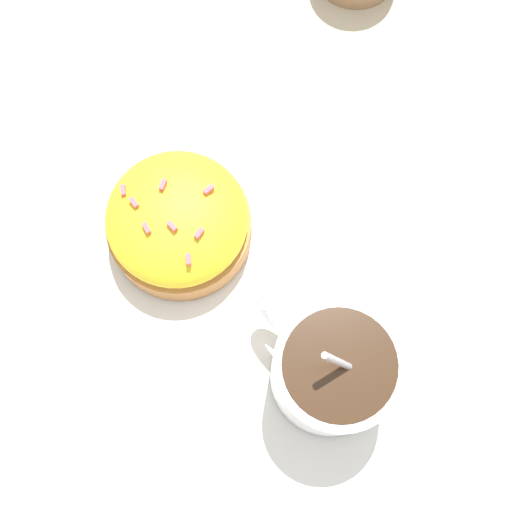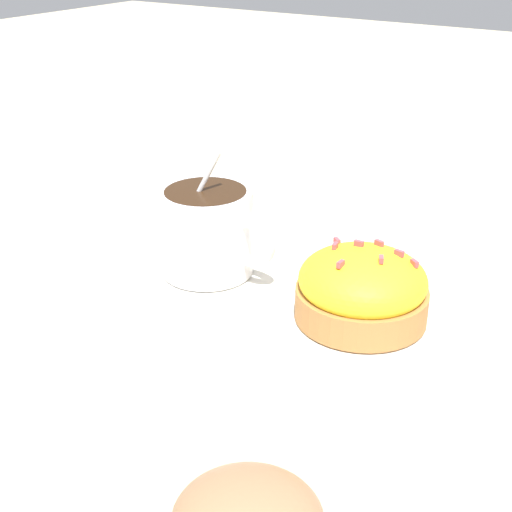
# 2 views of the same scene
# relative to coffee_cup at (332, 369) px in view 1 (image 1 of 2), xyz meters

# --- Properties ---
(ground_plane) EXTENTS (3.00, 3.00, 0.00)m
(ground_plane) POSITION_rel_coffee_cup_xyz_m (-0.07, -0.00, -0.04)
(ground_plane) COLOR #C6B793
(paper_napkin) EXTENTS (0.36, 0.34, 0.00)m
(paper_napkin) POSITION_rel_coffee_cup_xyz_m (-0.07, -0.00, -0.04)
(paper_napkin) COLOR white
(paper_napkin) RESTS_ON ground_plane
(coffee_cup) EXTENTS (0.10, 0.08, 0.10)m
(coffee_cup) POSITION_rel_coffee_cup_xyz_m (0.00, 0.00, 0.00)
(coffee_cup) COLOR white
(coffee_cup) RESTS_ON paper_napkin
(frosted_pastry) EXTENTS (0.10, 0.10, 0.06)m
(frosted_pastry) POSITION_rel_coffee_cup_xyz_m (-0.14, 0.00, -0.01)
(frosted_pastry) COLOR #B2753D
(frosted_pastry) RESTS_ON paper_napkin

